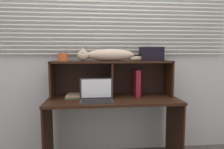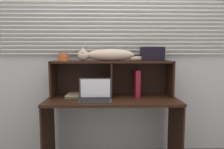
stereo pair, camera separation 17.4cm
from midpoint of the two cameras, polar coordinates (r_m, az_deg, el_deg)
back_panel_with_blinds at (r=2.56m, az=1.85°, el=6.15°), size 4.40×0.08×2.50m
desk at (r=2.33m, az=2.26°, el=-10.21°), size 1.47×0.56×0.75m
hutch_shelf_unit at (r=2.41m, az=2.03°, el=0.89°), size 1.39×0.29×0.42m
cat at (r=2.36m, az=1.06°, el=5.44°), size 0.93×0.15×0.15m
laptop at (r=2.20m, az=-2.47°, el=-5.89°), size 0.36×0.21×0.24m
binder_upright at (r=2.43m, az=8.98°, el=-2.42°), size 0.05×0.22×0.31m
book_stack at (r=2.43m, az=-8.26°, el=-5.73°), size 0.20×0.26×0.03m
small_basket at (r=2.40m, az=-11.46°, el=4.80°), size 0.11×0.11×0.09m
storage_box at (r=2.44m, az=13.20°, el=5.62°), size 0.26×0.17×0.16m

